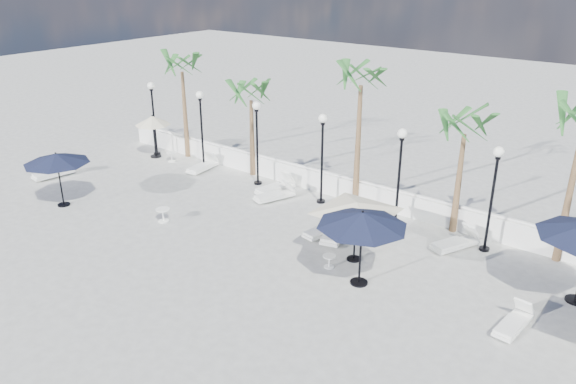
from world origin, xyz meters
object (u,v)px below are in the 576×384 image
Objects in this scene: lounger_4 at (323,229)px; parasol_cream_small at (153,121)px; parasol_cream_sq_a at (357,203)px; lounger_5 at (275,195)px; lounger_6 at (513,323)px; parasol_navy_mid at (362,220)px; lounger_2 at (275,187)px; lounger_0 at (203,166)px; lounger_3 at (336,231)px; lounger_1 at (54,172)px; lounger_7 at (455,242)px; parasol_navy_left at (56,159)px.

lounger_4 is 0.80× the size of parasol_cream_small.
lounger_4 is 0.38× the size of parasol_cream_sq_a.
lounger_6 is (10.98, -3.11, -0.02)m from lounger_5.
parasol_navy_mid reaches higher than lounger_6.
lounger_2 is 0.89× the size of parasol_cream_small.
lounger_3 reaches higher than lounger_0.
parasol_navy_mid reaches higher than parasol_cream_small.
parasol_navy_mid is at bearing -52.62° from parasol_cream_sq_a.
lounger_4 is 0.64× the size of parasol_navy_mid.
lounger_1 is 0.89× the size of parasol_cream_small.
lounger_6 is 0.86× the size of lounger_7.
parasol_navy_mid is at bearing -9.30° from lounger_5.
lounger_1 reaches higher than lounger_7.
parasol_navy_left reaches higher than lounger_1.
lounger_0 is 16.49m from lounger_6.
lounger_0 is at bearing -167.23° from lounger_5.
lounger_1 reaches higher than lounger_4.
lounger_7 reaches higher than lounger_4.
parasol_cream_sq_a is at bearing -16.51° from lounger_2.
lounger_5 reaches higher than lounger_6.
lounger_2 is at bearing 139.25° from lounger_3.
lounger_3 is at bearing 142.84° from parasol_cream_sq_a.
lounger_5 is at bearing 150.16° from parasol_navy_mid.
lounger_7 is (12.92, -0.23, 0.00)m from lounger_0.
lounger_4 is 4.74m from lounger_7.
lounger_4 is 0.68× the size of parasol_navy_left.
parasol_navy_mid is 15.48m from parasol_cream_small.
lounger_4 is at bearing -131.76° from lounger_7.
lounger_1 is at bearing -157.41° from lounger_4.
parasol_navy_left is at bearing -121.98° from lounger_2.
parasol_cream_small is at bearing -156.74° from lounger_7.
lounger_2 is (4.55, 0.00, 0.01)m from lounger_0.
lounger_5 is at bearing -14.97° from lounger_0.
lounger_1 is 10.86m from lounger_5.
lounger_6 is at bearing 11.02° from lounger_1.
lounger_0 is 6.97m from parasol_navy_left.
lounger_2 is at bearing -7.20° from lounger_0.
lounger_1 is 4.12m from parasol_navy_left.
lounger_6 is at bearing -10.99° from parasol_cream_small.
lounger_5 is 1.14× the size of lounger_6.
parasol_cream_sq_a is (15.42, 1.82, 1.89)m from lounger_1.
lounger_3 is 11.71m from parasol_navy_left.
lounger_2 is (9.48, 4.94, 0.00)m from lounger_1.
parasol_navy_left is at bearing -132.51° from lounger_7.
parasol_cream_small is (-16.36, 0.21, 1.68)m from lounger_7.
parasol_cream_sq_a reaches higher than lounger_2.
lounger_2 reaches higher than lounger_7.
lounger_3 is at bearing 25.91° from lounger_4.
lounger_4 is 4.08m from parasol_navy_mid.
lounger_1 is 18.45m from lounger_7.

